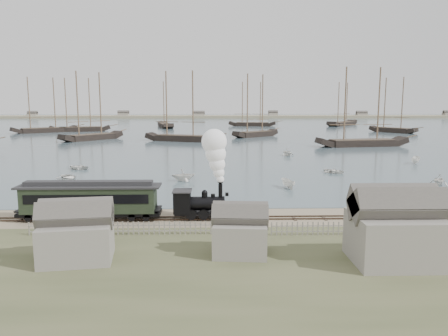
{
  "coord_description": "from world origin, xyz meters",
  "views": [
    {
      "loc": [
        0.02,
        -43.87,
        11.59
      ],
      "look_at": [
        1.26,
        8.33,
        3.5
      ],
      "focal_mm": 35.0,
      "sensor_mm": 36.0,
      "label": 1
    }
  ],
  "objects": [
    {
      "name": "passenger_coach",
      "position": [
        -12.11,
        -2.0,
        2.12
      ],
      "size": [
        13.8,
        2.66,
        3.35
      ],
      "color": "black",
      "rests_on": "ground"
    },
    {
      "name": "picket_fence_west",
      "position": [
        -6.5,
        -7.0,
        0.0
      ],
      "size": [
        19.0,
        0.1,
        1.2
      ],
      "primitive_type": null,
      "color": "gray",
      "rests_on": "ground"
    },
    {
      "name": "schooner_3",
      "position": [
        13.5,
        96.0,
        10.06
      ],
      "size": [
        16.05,
        14.1,
        20.0
      ],
      "primitive_type": null,
      "rotation": [
        0.0,
        0.0,
        0.68
      ],
      "color": "black",
      "rests_on": "harbor_water"
    },
    {
      "name": "rowboat_4",
      "position": [
        31.06,
        14.52,
        0.82
      ],
      "size": [
        3.81,
        3.77,
        1.52
      ],
      "primitive_type": "imported",
      "rotation": [
        0.0,
        0.0,
        5.57
      ],
      "color": "white",
      "rests_on": "harbor_water"
    },
    {
      "name": "schooner_7",
      "position": [
        -20.88,
        146.24,
        10.06
      ],
      "size": [
        9.99,
        21.82,
        20.0
      ],
      "primitive_type": null,
      "rotation": [
        0.0,
        0.0,
        1.82
      ],
      "color": "black",
      "rests_on": "harbor_water"
    },
    {
      "name": "rail_track",
      "position": [
        0.0,
        -2.0,
        0.04
      ],
      "size": [
        120.0,
        1.8,
        0.16
      ],
      "color": "#36271D",
      "rests_on": "ground"
    },
    {
      "name": "ground",
      "position": [
        0.0,
        0.0,
        0.0
      ],
      "size": [
        600.0,
        600.0,
        0.0
      ],
      "primitive_type": "plane",
      "color": "gray",
      "rests_on": "ground"
    },
    {
      "name": "rowboat_0",
      "position": [
        -21.27,
        19.46,
        0.49
      ],
      "size": [
        5.11,
        4.8,
        0.86
      ],
      "primitive_type": "imported",
      "rotation": [
        0.0,
        0.0,
        0.6
      ],
      "color": "white",
      "rests_on": "harbor_water"
    },
    {
      "name": "schooner_8",
      "position": [
        17.52,
        154.51,
        10.06
      ],
      "size": [
        21.7,
        8.37,
        20.0
      ],
      "primitive_type": null,
      "rotation": [
        0.0,
        0.0,
        -0.17
      ],
      "color": "black",
      "rests_on": "harbor_water"
    },
    {
      "name": "schooner_9",
      "position": [
        59.91,
        158.28,
        10.06
      ],
      "size": [
        19.63,
        21.63,
        20.0
      ],
      "primitive_type": null,
      "rotation": [
        0.0,
        0.0,
        0.86
      ],
      "color": "black",
      "rests_on": "harbor_water"
    },
    {
      "name": "locomotive",
      "position": [
        -0.01,
        -2.0,
        3.95
      ],
      "size": [
        6.85,
        2.56,
        8.54
      ],
      "color": "black",
      "rests_on": "ground"
    },
    {
      "name": "rowboat_1",
      "position": [
        -4.39,
        18.43,
        0.97
      ],
      "size": [
        3.84,
        4.16,
        1.82
      ],
      "primitive_type": "imported",
      "rotation": [
        0.0,
        0.0,
        1.86
      ],
      "color": "white",
      "rests_on": "harbor_water"
    },
    {
      "name": "shed_mid",
      "position": [
        2.0,
        -12.0,
        0.0
      ],
      "size": [
        4.0,
        3.5,
        3.6
      ],
      "primitive_type": null,
      "color": "gray",
      "rests_on": "ground"
    },
    {
      "name": "schooner_5",
      "position": [
        65.39,
        113.81,
        10.06
      ],
      "size": [
        13.98,
        16.56,
        20.0
      ],
      "primitive_type": null,
      "rotation": [
        0.0,
        0.0,
        -0.92
      ],
      "color": "black",
      "rests_on": "harbor_water"
    },
    {
      "name": "schooner_4",
      "position": [
        37.85,
        66.1,
        10.06
      ],
      "size": [
        24.26,
        9.1,
        20.0
      ],
      "primitive_type": null,
      "rotation": [
        0.0,
        0.0,
        0.16
      ],
      "color": "black",
      "rests_on": "harbor_water"
    },
    {
      "name": "shed_left",
      "position": [
        -10.0,
        -13.0,
        0.0
      ],
      "size": [
        5.0,
        4.0,
        4.1
      ],
      "primitive_type": null,
      "color": "gray",
      "rests_on": "ground"
    },
    {
      "name": "picket_fence_east",
      "position": [
        12.5,
        -7.5,
        0.0
      ],
      "size": [
        15.0,
        0.1,
        1.2
      ],
      "primitive_type": null,
      "color": "gray",
      "rests_on": "ground"
    },
    {
      "name": "harbor_water",
      "position": [
        0.0,
        170.0,
        0.03
      ],
      "size": [
        600.0,
        336.0,
        0.06
      ],
      "primitive_type": "cube",
      "color": "#435760",
      "rests_on": "ground"
    },
    {
      "name": "rowboat_3",
      "position": [
        19.4,
        24.81,
        0.42
      ],
      "size": [
        4.13,
        4.22,
        0.71
      ],
      "primitive_type": "imported",
      "rotation": [
        0.0,
        0.0,
        0.85
      ],
      "color": "white",
      "rests_on": "harbor_water"
    },
    {
      "name": "far_spit",
      "position": [
        0.0,
        250.0,
        0.0
      ],
      "size": [
        500.0,
        20.0,
        1.8
      ],
      "primitive_type": "cube",
      "color": "tan",
      "rests_on": "ground"
    },
    {
      "name": "rowboat_6",
      "position": [
        -23.02,
        29.84,
        0.44
      ],
      "size": [
        3.91,
        4.43,
        0.76
      ],
      "primitive_type": "imported",
      "rotation": [
        0.0,
        0.0,
        4.29
      ],
      "color": "white",
      "rests_on": "harbor_water"
    },
    {
      "name": "rowboat_7",
      "position": [
        15.55,
        47.14,
        0.89
      ],
      "size": [
        4.01,
        3.8,
        1.67
      ],
      "primitive_type": "imported",
      "rotation": [
        0.0,
        0.0,
        0.43
      ],
      "color": "white",
      "rests_on": "harbor_water"
    },
    {
      "name": "beached_dinghy",
      "position": [
        -18.47,
        -0.19,
        0.39
      ],
      "size": [
        3.43,
        4.24,
        0.78
      ],
      "primitive_type": "imported",
      "rotation": [
        0.0,
        0.0,
        1.35
      ],
      "color": "white",
      "rests_on": "ground"
    },
    {
      "name": "schooner_6",
      "position": [
        -50.29,
        122.08,
        10.06
      ],
      "size": [
        22.5,
        10.55,
        20.0
      ],
      "primitive_type": null,
      "rotation": [
        0.0,
        0.0,
        0.26
      ],
      "color": "black",
      "rests_on": "harbor_water"
    },
    {
      "name": "shed_right",
      "position": [
        13.0,
        -14.0,
        0.0
      ],
      "size": [
        6.0,
        5.0,
        5.1
      ],
      "primitive_type": null,
      "color": "gray",
      "rests_on": "ground"
    },
    {
      "name": "schooner_1",
      "position": [
        -35.97,
        85.66,
        10.06
      ],
      "size": [
        16.31,
        18.69,
        20.0
      ],
      "primitive_type": null,
      "rotation": [
        0.0,
        0.0,
        0.89
      ],
      "color": "black",
      "rests_on": "harbor_water"
    },
    {
      "name": "schooner_10",
      "position": [
        -61.55,
        116.77,
        10.06
      ],
      "size": [
        21.61,
        17.4,
        20.0
      ],
      "primitive_type": null,
      "rotation": [
        0.0,
        0.0,
        0.61
      ],
      "color": "black",
      "rests_on": "harbor_water"
    },
    {
      "name": "rowboat_5",
      "position": [
        37.12,
        34.67,
        0.73
      ],
      "size": [
        3.61,
        3.0,
        1.34
      ],
      "primitive_type": "imported",
      "rotation": [
        0.0,
        0.0,
        2.56
      ],
      "color": "white",
      "rests_on": "harbor_water"
    },
    {
      "name": "schooner_2",
      "position": [
        -9.24,
        81.15,
        10.06
      ],
      "size": [
        21.76,
        12.2,
        20.0
      ],
      "primitive_type": null,
      "rotation": [
        0.0,
        0.0,
        -0.36
      ],
      "color": "black",
      "rests_on": "harbor_water"
    },
    {
      "name": "rowboat_2",
      "position": [
        9.89,
        12.87,
        0.66
      ],
      "size": [
        3.29,
        1.98,
        1.19
      ],
      "primitive_type": "imported",
      "rotation": [
        0.0,
        0.0,
        3.42
      ],
      "color": "white",
      "rests_on": "harbor_water"
    }
  ]
}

